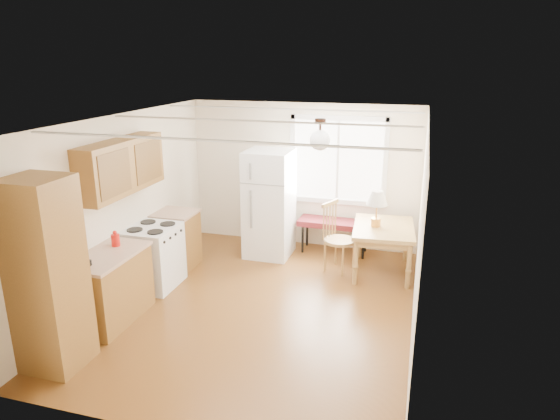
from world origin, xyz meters
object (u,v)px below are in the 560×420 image
at_px(refrigerator, 269,204).
at_px(dining_table, 383,233).
at_px(chair, 334,231).
at_px(bench, 335,224).

xyz_separation_m(refrigerator, dining_table, (1.90, -0.22, -0.25)).
distance_m(refrigerator, chair, 1.22).
distance_m(bench, dining_table, 1.07).
bearing_deg(chair, refrigerator, -172.49).
distance_m(bench, chair, 0.71).
bearing_deg(chair, bench, 121.18).
xyz_separation_m(bench, chair, (0.11, -0.70, 0.12)).
relative_size(bench, dining_table, 0.98).
height_order(refrigerator, bench, refrigerator).
height_order(refrigerator, dining_table, refrigerator).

